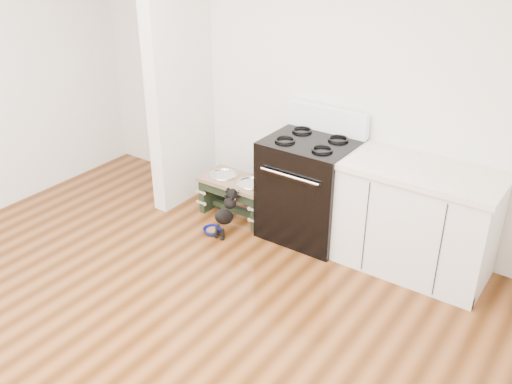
% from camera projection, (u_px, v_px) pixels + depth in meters
% --- Properties ---
extents(ground, '(5.00, 5.00, 0.00)m').
position_uv_depth(ground, '(112.00, 358.00, 3.83)').
color(ground, '#42220B').
rests_on(ground, ground).
extents(room_shell, '(5.00, 5.00, 5.00)m').
position_uv_depth(room_shell, '(78.00, 133.00, 3.09)').
color(room_shell, silver).
rests_on(room_shell, ground).
extents(partition_wall, '(0.15, 0.80, 2.70)m').
position_uv_depth(partition_wall, '(179.00, 67.00, 5.35)').
color(partition_wall, silver).
rests_on(partition_wall, ground).
extents(oven_range, '(0.76, 0.69, 1.14)m').
position_uv_depth(oven_range, '(310.00, 187.00, 5.06)').
color(oven_range, black).
rests_on(oven_range, ground).
extents(cabinet_run, '(1.24, 0.64, 0.91)m').
position_uv_depth(cabinet_run, '(416.00, 220.00, 4.58)').
color(cabinet_run, silver).
rests_on(cabinet_run, ground).
extents(dog_feeder, '(0.71, 0.38, 0.40)m').
position_uv_depth(dog_feeder, '(237.00, 190.00, 5.45)').
color(dog_feeder, black).
rests_on(dog_feeder, ground).
extents(puppy, '(0.12, 0.36, 0.43)m').
position_uv_depth(puppy, '(226.00, 211.00, 5.17)').
color(puppy, black).
rests_on(puppy, ground).
extents(floor_bowl, '(0.21, 0.21, 0.05)m').
position_uv_depth(floor_bowl, '(212.00, 231.00, 5.26)').
color(floor_bowl, navy).
rests_on(floor_bowl, ground).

